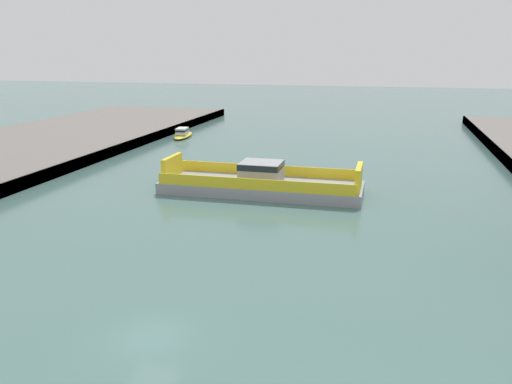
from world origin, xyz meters
TOP-DOWN VIEW (x-y plane):
  - ground_plane at (0.00, 0.00)m, footprint 400.00×400.00m
  - chain_ferry at (-1.27, 28.04)m, footprint 20.41×6.57m
  - moored_boat_mid_left at (-22.44, 58.63)m, footprint 3.42×8.13m

SIDE VIEW (x-z plane):
  - ground_plane at x=0.00m, z-range 0.00..0.00m
  - moored_boat_mid_left at x=-22.44m, z-range -0.22..1.45m
  - chain_ferry at x=-1.27m, z-range -0.64..2.66m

